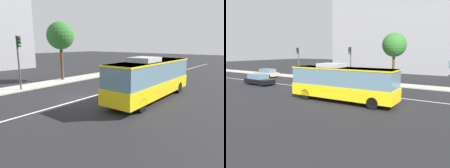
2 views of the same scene
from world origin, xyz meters
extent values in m
plane|color=black|center=(0.00, 0.00, 0.00)|extent=(160.00, 160.00, 0.00)
cube|color=#B2ADA3|center=(0.00, 7.64, 0.07)|extent=(80.00, 2.68, 0.14)
cube|color=silver|center=(0.00, 0.00, 0.01)|extent=(76.00, 0.16, 0.01)
cube|color=yellow|center=(3.70, -4.23, 0.98)|extent=(10.04, 2.68, 1.10)
cube|color=slate|center=(3.70, -4.23, 2.31)|extent=(9.84, 2.60, 1.58)
cube|color=yellow|center=(3.70, -4.23, 3.04)|extent=(9.94, 2.65, 0.12)
cube|color=#B2B2B2|center=(2.50, -4.25, 3.28)|extent=(2.23, 1.84, 0.36)
cylinder|color=black|center=(7.08, -3.07, 0.50)|extent=(1.01, 0.32, 1.00)
cylinder|color=black|center=(7.12, -5.27, 0.50)|extent=(1.01, 0.32, 1.00)
cylinder|color=black|center=(0.28, -3.19, 0.50)|extent=(1.01, 0.32, 1.00)
cylinder|color=black|center=(0.32, -5.39, 0.50)|extent=(1.01, 0.32, 1.00)
cylinder|color=#47474C|center=(-1.68, 6.79, 2.60)|extent=(0.16, 0.16, 5.20)
cube|color=black|center=(-1.67, 6.51, 4.65)|extent=(0.33, 0.29, 0.96)
sphere|color=#2D2D2D|center=(-1.67, 6.36, 4.97)|extent=(0.22, 0.22, 0.22)
sphere|color=#2D2D2D|center=(-1.67, 6.36, 4.65)|extent=(0.22, 0.22, 0.22)
sphere|color=#1ED838|center=(-1.67, 6.36, 4.33)|extent=(0.22, 0.22, 0.22)
cylinder|color=#4C3823|center=(4.25, 8.20, 2.10)|extent=(0.36, 0.36, 4.20)
sphere|color=#2D6B28|center=(4.25, 8.20, 5.42)|extent=(3.24, 3.24, 3.24)
cube|color=slate|center=(9.55, 30.75, 2.11)|extent=(0.16, 13.41, 1.50)
cube|color=slate|center=(9.55, 30.75, 5.51)|extent=(0.16, 13.41, 1.50)
cube|color=slate|center=(9.55, 30.75, 8.91)|extent=(0.16, 13.41, 1.50)
cube|color=slate|center=(9.55, 30.75, 12.31)|extent=(0.16, 13.41, 1.50)
camera|label=1|loc=(-10.56, -11.78, 4.41)|focal=31.77mm
camera|label=2|loc=(13.72, -20.55, 4.57)|focal=34.34mm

